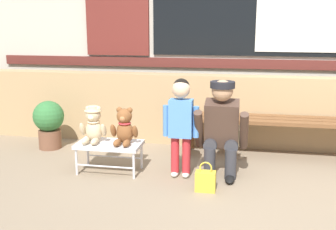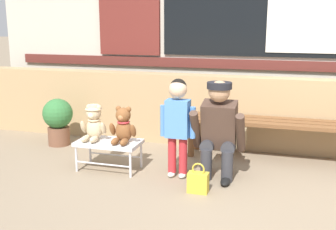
# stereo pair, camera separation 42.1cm
# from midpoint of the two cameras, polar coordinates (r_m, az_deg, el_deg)

# --- Properties ---
(ground_plane) EXTENTS (60.00, 60.00, 0.00)m
(ground_plane) POSITION_cam_midpoint_polar(r_m,az_deg,el_deg) (3.77, 6.82, -10.44)
(ground_plane) COLOR #84725B
(brick_low_wall) EXTENTS (7.05, 0.25, 0.85)m
(brick_low_wall) POSITION_cam_midpoint_polar(r_m,az_deg,el_deg) (5.01, 8.10, 0.48)
(brick_low_wall) COLOR tan
(brick_low_wall) RESTS_ON ground
(shop_facade) EXTENTS (7.19, 0.26, 3.36)m
(shop_facade) POSITION_cam_midpoint_polar(r_m,az_deg,el_deg) (5.41, 8.86, 14.88)
(shop_facade) COLOR #B7B2A3
(shop_facade) RESTS_ON ground
(wooden_bench_long) EXTENTS (2.10, 0.40, 0.44)m
(wooden_bench_long) POSITION_cam_midpoint_polar(r_m,az_deg,el_deg) (4.66, 12.26, -1.27)
(wooden_bench_long) COLOR brown
(wooden_bench_long) RESTS_ON ground
(small_display_bench) EXTENTS (0.64, 0.36, 0.30)m
(small_display_bench) POSITION_cam_midpoint_polar(r_m,az_deg,el_deg) (4.21, -10.93, -4.23)
(small_display_bench) COLOR silver
(small_display_bench) RESTS_ON ground
(teddy_bear_with_hat) EXTENTS (0.28, 0.27, 0.36)m
(teddy_bear_with_hat) POSITION_cam_midpoint_polar(r_m,az_deg,el_deg) (4.22, -13.06, -1.39)
(teddy_bear_with_hat) COLOR #CCB289
(teddy_bear_with_hat) RESTS_ON small_display_bench
(teddy_bear_plain) EXTENTS (0.28, 0.26, 0.36)m
(teddy_bear_plain) POSITION_cam_midpoint_polar(r_m,az_deg,el_deg) (4.10, -8.96, -1.74)
(teddy_bear_plain) COLOR brown
(teddy_bear_plain) RESTS_ON small_display_bench
(child_standing) EXTENTS (0.35, 0.18, 0.96)m
(child_standing) POSITION_cam_midpoint_polar(r_m,az_deg,el_deg) (3.93, -1.30, -0.31)
(child_standing) COLOR #B7282D
(child_standing) RESTS_ON ground
(adult_crouching) EXTENTS (0.50, 0.49, 0.95)m
(adult_crouching) POSITION_cam_midpoint_polar(r_m,az_deg,el_deg) (3.98, 4.47, -1.82)
(adult_crouching) COLOR #333338
(adult_crouching) RESTS_ON ground
(handbag_on_ground) EXTENTS (0.18, 0.11, 0.27)m
(handbag_on_ground) POSITION_cam_midpoint_polar(r_m,az_deg,el_deg) (3.73, 1.89, -9.03)
(handbag_on_ground) COLOR gold
(handbag_on_ground) RESTS_ON ground
(potted_plant) EXTENTS (0.36, 0.36, 0.57)m
(potted_plant) POSITION_cam_midpoint_polar(r_m,az_deg,el_deg) (5.14, -18.30, -0.91)
(potted_plant) COLOR brown
(potted_plant) RESTS_ON ground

